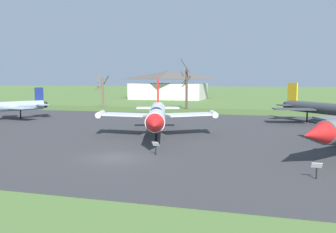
{
  "coord_description": "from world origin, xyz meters",
  "views": [
    {
      "loc": [
        10.7,
        -24.2,
        5.94
      ],
      "look_at": [
        1.52,
        9.62,
        2.26
      ],
      "focal_mm": 37.4,
      "sensor_mm": 36.0,
      "label": 1
    }
  ],
  "objects_px": {
    "info_placard_rear_center": "(156,147)",
    "visitor_building": "(169,85)",
    "jet_fighter_rear_center": "(157,114)",
    "info_placard_front_left": "(317,169)",
    "jet_fighter_rear_right": "(326,108)"
  },
  "relations": [
    {
      "from": "visitor_building",
      "to": "info_placard_rear_center",
      "type": "bearing_deg",
      "value": -75.66
    },
    {
      "from": "info_placard_rear_center",
      "to": "visitor_building",
      "type": "distance_m",
      "value": 82.59
    },
    {
      "from": "jet_fighter_rear_center",
      "to": "visitor_building",
      "type": "relative_size",
      "value": 0.75
    },
    {
      "from": "jet_fighter_rear_center",
      "to": "info_placard_rear_center",
      "type": "relative_size",
      "value": 15.73
    },
    {
      "from": "jet_fighter_rear_center",
      "to": "info_placard_rear_center",
      "type": "height_order",
      "value": "jet_fighter_rear_center"
    },
    {
      "from": "jet_fighter_rear_center",
      "to": "jet_fighter_rear_right",
      "type": "height_order",
      "value": "jet_fighter_rear_center"
    },
    {
      "from": "jet_fighter_rear_center",
      "to": "jet_fighter_rear_right",
      "type": "relative_size",
      "value": 1.26
    },
    {
      "from": "info_placard_rear_center",
      "to": "jet_fighter_rear_right",
      "type": "height_order",
      "value": "jet_fighter_rear_right"
    },
    {
      "from": "info_placard_front_left",
      "to": "jet_fighter_rear_center",
      "type": "relative_size",
      "value": 0.06
    },
    {
      "from": "info_placard_front_left",
      "to": "jet_fighter_rear_center",
      "type": "bearing_deg",
      "value": 138.72
    },
    {
      "from": "jet_fighter_rear_right",
      "to": "info_placard_rear_center",
      "type": "bearing_deg",
      "value": -124.23
    },
    {
      "from": "info_placard_rear_center",
      "to": "visitor_building",
      "type": "xyz_separation_m",
      "value": [
        -20.44,
        79.94,
        3.63
      ]
    },
    {
      "from": "info_placard_front_left",
      "to": "jet_fighter_rear_right",
      "type": "relative_size",
      "value": 0.08
    },
    {
      "from": "info_placard_front_left",
      "to": "jet_fighter_rear_center",
      "type": "distance_m",
      "value": 18.17
    },
    {
      "from": "info_placard_front_left",
      "to": "visitor_building",
      "type": "distance_m",
      "value": 89.66
    }
  ]
}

